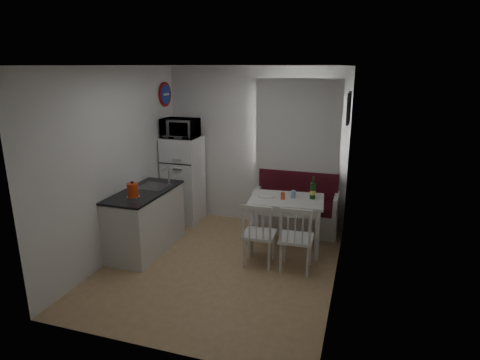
% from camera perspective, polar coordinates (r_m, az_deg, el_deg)
% --- Properties ---
extents(floor, '(3.00, 3.50, 0.02)m').
position_cam_1_polar(floor, '(5.54, -2.78, -12.04)').
color(floor, tan).
rests_on(floor, ground).
extents(ceiling, '(3.00, 3.50, 0.02)m').
position_cam_1_polar(ceiling, '(4.90, -3.20, 15.93)').
color(ceiling, white).
rests_on(ceiling, wall_back).
extents(wall_back, '(3.00, 0.02, 2.60)m').
position_cam_1_polar(wall_back, '(6.69, 2.28, 4.71)').
color(wall_back, white).
rests_on(wall_back, floor).
extents(wall_front, '(3.00, 0.02, 2.60)m').
position_cam_1_polar(wall_front, '(3.56, -12.91, -5.82)').
color(wall_front, white).
rests_on(wall_front, floor).
extents(wall_left, '(0.02, 3.50, 2.60)m').
position_cam_1_polar(wall_left, '(5.76, -17.12, 2.17)').
color(wall_left, white).
rests_on(wall_left, floor).
extents(wall_right, '(0.02, 3.50, 2.60)m').
position_cam_1_polar(wall_right, '(4.77, 14.16, -0.35)').
color(wall_right, white).
rests_on(wall_right, floor).
extents(window, '(1.22, 0.06, 1.47)m').
position_cam_1_polar(window, '(6.46, 8.28, 7.09)').
color(window, silver).
rests_on(window, wall_back).
extents(curtain, '(1.35, 0.02, 1.50)m').
position_cam_1_polar(curtain, '(6.39, 8.19, 7.44)').
color(curtain, white).
rests_on(curtain, wall_back).
extents(kitchen_counter, '(0.62, 1.32, 1.16)m').
position_cam_1_polar(kitchen_counter, '(5.97, -13.23, -5.56)').
color(kitchen_counter, silver).
rests_on(kitchen_counter, floor).
extents(wall_sign, '(0.03, 0.40, 0.40)m').
position_cam_1_polar(wall_sign, '(6.85, -10.55, 11.89)').
color(wall_sign, '#1B37A3').
rests_on(wall_sign, wall_left).
extents(picture_frame, '(0.04, 0.52, 0.42)m').
position_cam_1_polar(picture_frame, '(5.72, 15.18, 9.88)').
color(picture_frame, black).
rests_on(picture_frame, wall_right).
extents(bench, '(1.35, 0.52, 0.97)m').
position_cam_1_polar(bench, '(6.58, 7.87, -4.50)').
color(bench, silver).
rests_on(bench, floor).
extents(dining_table, '(1.10, 0.82, 0.78)m').
position_cam_1_polar(dining_table, '(5.79, 6.65, -3.45)').
color(dining_table, silver).
rests_on(dining_table, floor).
extents(chair_left, '(0.43, 0.41, 0.48)m').
position_cam_1_polar(chair_left, '(5.28, 2.52, -6.88)').
color(chair_left, silver).
rests_on(chair_left, floor).
extents(chair_right, '(0.44, 0.42, 0.49)m').
position_cam_1_polar(chair_right, '(5.18, 7.90, -7.39)').
color(chair_right, silver).
rests_on(chair_right, floor).
extents(fridge, '(0.58, 0.58, 1.46)m').
position_cam_1_polar(fridge, '(6.91, -8.03, 0.07)').
color(fridge, white).
rests_on(fridge, floor).
extents(microwave, '(0.57, 0.38, 0.31)m').
position_cam_1_polar(microwave, '(6.68, -8.51, 7.31)').
color(microwave, white).
rests_on(microwave, fridge).
extents(kettle, '(0.17, 0.17, 0.23)m').
position_cam_1_polar(kettle, '(5.48, -15.01, -1.42)').
color(kettle, red).
rests_on(kettle, kitchen_counter).
extents(wine_bottle, '(0.08, 0.08, 0.32)m').
position_cam_1_polar(wine_bottle, '(5.75, 10.34, -1.10)').
color(wine_bottle, '#15441A').
rests_on(wine_bottle, dining_table).
extents(drinking_glass_orange, '(0.06, 0.06, 0.10)m').
position_cam_1_polar(drinking_glass_orange, '(5.70, 6.10, -2.26)').
color(drinking_glass_orange, '#ED5627').
rests_on(drinking_glass_orange, dining_table).
extents(drinking_glass_blue, '(0.07, 0.07, 0.11)m').
position_cam_1_polar(drinking_glass_blue, '(5.77, 7.57, -2.03)').
color(drinking_glass_blue, '#86ACE4').
rests_on(drinking_glass_blue, dining_table).
extents(plate, '(0.26, 0.26, 0.02)m').
position_cam_1_polar(plate, '(5.83, 3.82, -2.21)').
color(plate, white).
rests_on(plate, dining_table).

